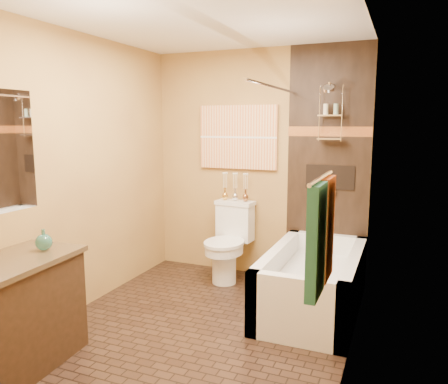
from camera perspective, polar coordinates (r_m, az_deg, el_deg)
The scene contains 22 objects.
floor at distance 3.84m, azimuth -3.22°, elevation -17.39°, with size 3.00×3.00×0.00m, color black.
wall_left at distance 4.13m, azimuth -18.54°, elevation 2.21°, with size 0.02×3.00×2.50m, color #B08C44.
wall_right at distance 3.14m, azimuth 16.70°, elevation 0.29°, with size 0.02×3.00×2.50m, color #B08C44.
wall_back at distance 4.86m, azimuth 4.37°, elevation 3.58°, with size 2.40×0.02×2.50m, color #B08C44.
wall_front at distance 2.24m, azimuth -20.42°, elevation -3.29°, with size 2.40×0.02×2.50m, color #B08C44.
ceiling at distance 3.53m, azimuth -3.60°, elevation 21.99°, with size 3.00×3.00×0.00m, color silver.
alcove_tile_back at distance 4.66m, azimuth 13.42°, elevation 3.14°, with size 0.85×0.01×2.50m, color black.
alcove_tile_right at distance 3.88m, azimuth 17.68°, elevation 1.84°, with size 0.01×1.50×2.50m, color black.
mosaic_band_back at distance 4.63m, azimuth 13.56°, elevation 7.69°, with size 0.85×0.01×0.10m, color brown.
mosaic_band_right at distance 3.86m, azimuth 17.80°, elevation 7.31°, with size 0.01×1.50×0.10m, color brown.
alcove_niche at distance 4.66m, azimuth 13.66°, elevation 1.90°, with size 0.50×0.01×0.25m, color black.
shower_fixtures at distance 4.53m, azimuth 13.70°, elevation 8.24°, with size 0.24×0.33×1.16m.
curtain_rod at distance 4.01m, azimuth 6.64°, elevation 13.44°, with size 0.03×0.03×1.55m, color silver.
towel_bar at distance 2.09m, azimuth 12.57°, elevation 1.79°, with size 0.02×0.02×0.55m, color silver.
towel_teal at distance 2.01m, azimuth 11.94°, elevation -6.30°, with size 0.05×0.22×0.52m, color #1F6867.
towel_rust at distance 2.26m, azimuth 13.16°, elevation -4.65°, with size 0.05×0.22×0.52m, color brown.
sunset_painting at distance 4.89m, azimuth 1.86°, elevation 7.16°, with size 0.90×0.04×0.70m, color orange.
bathtub at distance 4.18m, azimuth 11.58°, elevation -12.00°, with size 0.80×1.50×0.55m.
toilet at distance 4.80m, azimuth 0.62°, elevation -6.45°, with size 0.45×0.65×0.84m.
vanity at distance 3.46m, azimuth -25.43°, elevation -14.10°, with size 0.60×0.93×0.79m.
teal_bottle at distance 3.43m, azimuth -22.49°, elevation -5.80°, with size 0.12×0.12×0.19m, color #257061, non-canonical shape.
bud_vases at distance 4.85m, azimuth 1.47°, elevation 0.78°, with size 0.31×0.07×0.31m.
Camera 1 is at (1.51, -3.09, 1.70)m, focal length 35.00 mm.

